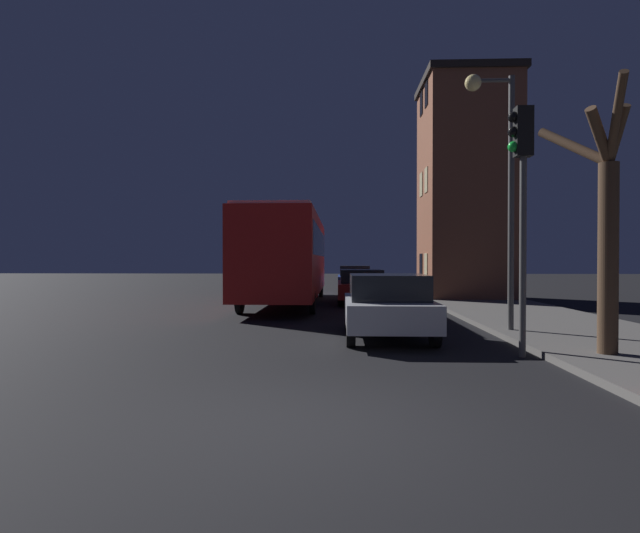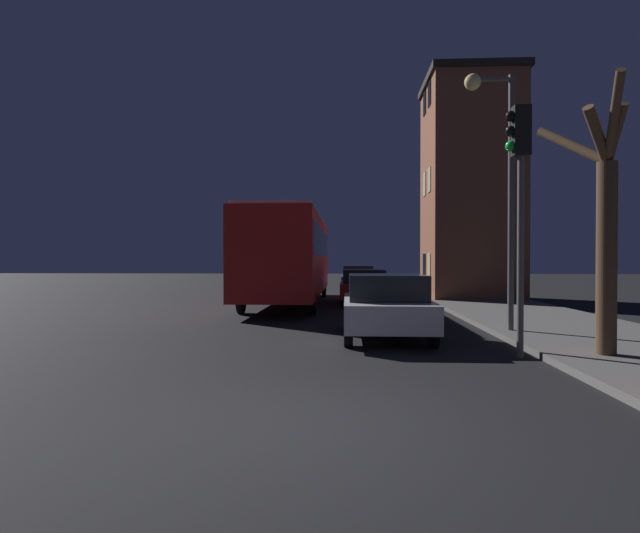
% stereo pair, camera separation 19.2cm
% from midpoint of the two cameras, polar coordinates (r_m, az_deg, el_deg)
% --- Properties ---
extents(ground_plane, '(120.00, 120.00, 0.00)m').
position_cam_midpoint_polar(ground_plane, '(5.58, -1.83, -17.80)').
color(ground_plane, black).
extents(brick_building, '(4.08, 4.39, 9.86)m').
position_cam_midpoint_polar(brick_building, '(23.77, 16.19, 8.69)').
color(brick_building, brown).
rests_on(brick_building, sidewalk).
extents(streetlamp, '(1.16, 0.39, 6.02)m').
position_cam_midpoint_polar(streetlamp, '(12.70, 19.29, 11.39)').
color(streetlamp, '#4C4C4C').
rests_on(streetlamp, sidewalk).
extents(traffic_light, '(0.43, 0.24, 4.56)m').
position_cam_midpoint_polar(traffic_light, '(9.89, 21.51, 9.33)').
color(traffic_light, '#4C4C4C').
rests_on(traffic_light, ground).
extents(bare_tree, '(0.95, 2.52, 4.56)m').
position_cam_midpoint_polar(bare_tree, '(10.03, 29.31, 4.25)').
color(bare_tree, '#473323').
rests_on(bare_tree, sidewalk).
extents(bus, '(2.61, 11.51, 3.54)m').
position_cam_midpoint_polar(bus, '(20.17, -3.97, 1.68)').
color(bus, red).
rests_on(bus, ground).
extents(car_near_lane, '(1.89, 3.85, 1.45)m').
position_cam_midpoint_polar(car_near_lane, '(11.45, 7.21, -4.35)').
color(car_near_lane, '#B7BABF').
rests_on(car_near_lane, ground).
extents(car_mid_lane, '(1.89, 4.12, 1.39)m').
position_cam_midpoint_polar(car_mid_lane, '(20.40, 4.46, -2.22)').
color(car_mid_lane, '#B21E19').
rests_on(car_mid_lane, ground).
extents(car_far_lane, '(1.76, 4.31, 1.48)m').
position_cam_midpoint_polar(car_far_lane, '(27.27, 3.73, -1.37)').
color(car_far_lane, navy).
rests_on(car_far_lane, ground).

